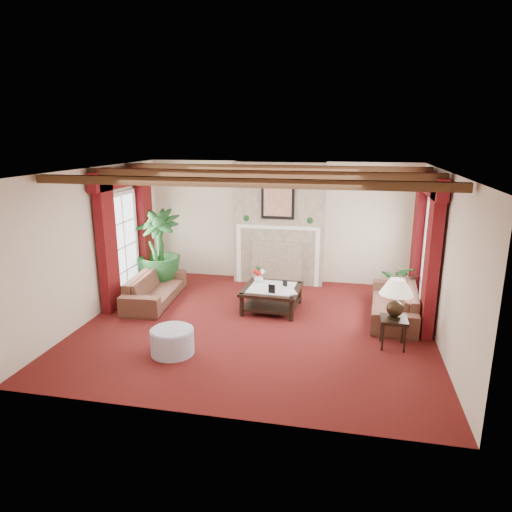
% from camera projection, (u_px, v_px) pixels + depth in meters
% --- Properties ---
extents(floor, '(6.00, 6.00, 0.00)m').
position_uv_depth(floor, '(256.00, 325.00, 8.06)').
color(floor, '#3F0E0B').
rests_on(floor, ground).
extents(ceiling, '(6.00, 6.00, 0.00)m').
position_uv_depth(ceiling, '(256.00, 170.00, 7.36)').
color(ceiling, white).
rests_on(ceiling, floor).
extents(back_wall, '(6.00, 0.02, 2.70)m').
position_uv_depth(back_wall, '(280.00, 222.00, 10.31)').
color(back_wall, beige).
rests_on(back_wall, ground).
extents(left_wall, '(0.02, 5.50, 2.70)m').
position_uv_depth(left_wall, '(95.00, 243.00, 8.29)').
color(left_wall, beige).
rests_on(left_wall, ground).
extents(right_wall, '(0.02, 5.50, 2.70)m').
position_uv_depth(right_wall, '(444.00, 261.00, 7.13)').
color(right_wall, beige).
rests_on(right_wall, ground).
extents(ceiling_beams, '(6.00, 3.00, 0.12)m').
position_uv_depth(ceiling_beams, '(256.00, 174.00, 7.38)').
color(ceiling_beams, '#3A2412').
rests_on(ceiling_beams, ceiling).
extents(fireplace, '(2.00, 0.52, 2.70)m').
position_uv_depth(fireplace, '(280.00, 162.00, 9.78)').
color(fireplace, tan).
rests_on(fireplace, ground).
extents(french_door_left, '(0.10, 1.10, 2.16)m').
position_uv_depth(french_door_left, '(120.00, 194.00, 9.03)').
color(french_door_left, white).
rests_on(french_door_left, ground).
extents(french_door_right, '(0.10, 1.10, 2.16)m').
position_uv_depth(french_door_right, '(436.00, 202.00, 7.88)').
color(french_door_right, white).
rests_on(french_door_right, ground).
extents(curtains_left, '(0.20, 2.40, 2.55)m').
position_uv_depth(curtains_left, '(123.00, 172.00, 8.90)').
color(curtains_left, '#460B09').
rests_on(curtains_left, ground).
extents(curtains_right, '(0.20, 2.40, 2.55)m').
position_uv_depth(curtains_right, '(431.00, 177.00, 7.79)').
color(curtains_right, '#460B09').
rests_on(curtains_right, ground).
extents(sofa_left, '(2.03, 0.86, 0.76)m').
position_uv_depth(sofa_left, '(155.00, 283.00, 9.13)').
color(sofa_left, '#3A1015').
rests_on(sofa_left, ground).
extents(sofa_right, '(2.07, 0.83, 0.78)m').
position_uv_depth(sofa_right, '(394.00, 297.00, 8.32)').
color(sofa_right, '#3A1015').
rests_on(sofa_right, ground).
extents(potted_palm, '(1.02, 1.75, 0.96)m').
position_uv_depth(potted_palm, '(159.00, 266.00, 9.96)').
color(potted_palm, black).
rests_on(potted_palm, ground).
extents(small_plant, '(1.36, 1.38, 0.65)m').
position_uv_depth(small_plant, '(401.00, 287.00, 9.05)').
color(small_plant, black).
rests_on(small_plant, ground).
extents(coffee_table, '(1.12, 1.12, 0.44)m').
position_uv_depth(coffee_table, '(272.00, 298.00, 8.74)').
color(coffee_table, black).
rests_on(coffee_table, ground).
extents(side_table, '(0.51, 0.51, 0.48)m').
position_uv_depth(side_table, '(393.00, 332.00, 7.18)').
color(side_table, black).
rests_on(side_table, ground).
extents(ottoman, '(0.67, 0.67, 0.39)m').
position_uv_depth(ottoman, '(172.00, 342.00, 6.98)').
color(ottoman, '#9F98AC').
rests_on(ottoman, ground).
extents(table_lamp, '(0.52, 0.52, 0.66)m').
position_uv_depth(table_lamp, '(396.00, 298.00, 7.03)').
color(table_lamp, black).
rests_on(table_lamp, side_table).
extents(flower_vase, '(0.31, 0.31, 0.18)m').
position_uv_depth(flower_vase, '(258.00, 278.00, 8.98)').
color(flower_vase, silver).
rests_on(flower_vase, coffee_table).
extents(book, '(0.24, 0.17, 0.30)m').
position_uv_depth(book, '(284.00, 286.00, 8.34)').
color(book, black).
rests_on(book, coffee_table).
extents(photo_frame_a, '(0.13, 0.05, 0.17)m').
position_uv_depth(photo_frame_a, '(272.00, 289.00, 8.34)').
color(photo_frame_a, black).
rests_on(photo_frame_a, coffee_table).
extents(photo_frame_b, '(0.10, 0.06, 0.13)m').
position_uv_depth(photo_frame_b, '(285.00, 283.00, 8.74)').
color(photo_frame_b, black).
rests_on(photo_frame_b, coffee_table).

